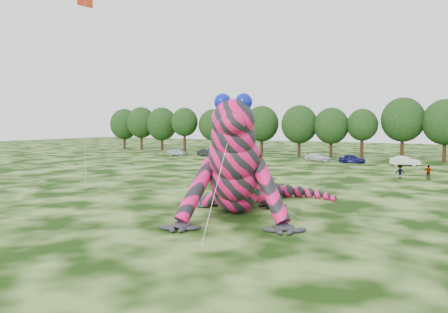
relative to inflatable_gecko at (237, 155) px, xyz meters
name	(u,v)px	position (x,y,z in m)	size (l,w,h in m)	color
ground	(138,229)	(-2.77, -7.44, -4.09)	(240.00, 240.00, 0.00)	#16330A
inflatable_gecko	(237,155)	(0.00, 0.00, 0.00)	(13.78, 16.37, 8.18)	#EE1161
flying_kite	(85,17)	(-13.49, -1.08, 10.92)	(3.77, 2.74, 16.99)	red
tree_0	(124,129)	(-57.33, 51.80, 0.66)	(6.91, 6.22, 9.51)	black
tree_1	(141,129)	(-51.13, 50.61, 0.81)	(6.74, 6.07, 9.81)	black
tree_2	(162,129)	(-45.79, 51.32, 0.73)	(7.04, 6.34, 9.64)	black
tree_3	(185,130)	(-38.49, 49.63, 0.63)	(5.81, 5.23, 9.44)	black
tree_4	(213,131)	(-32.41, 51.27, 0.44)	(6.22, 5.60, 9.06)	black
tree_5	(240,129)	(-25.90, 51.00, 0.81)	(7.16, 6.44, 9.80)	black
tree_6	(262,131)	(-20.33, 49.25, 0.65)	(6.52, 5.86, 9.49)	black
tree_7	(299,131)	(-12.85, 49.37, 0.65)	(6.68, 6.01, 9.48)	black
tree_8	(331,133)	(-6.99, 49.55, 0.38)	(6.14, 5.53, 8.94)	black
tree_9	(362,134)	(-1.71, 49.91, 0.25)	(5.27, 4.74, 8.68)	black
tree_10	(403,129)	(4.62, 51.14, 1.16)	(7.09, 6.38, 10.50)	black
tree_11	(445,131)	(11.01, 50.76, 0.94)	(7.01, 6.31, 10.07)	black
car_0	(177,152)	(-34.19, 40.77, -3.42)	(1.58, 3.92, 1.33)	silver
car_1	(209,153)	(-27.74, 41.77, -3.37)	(1.52, 4.36, 1.44)	black
car_2	(249,154)	(-19.63, 42.27, -3.40)	(2.29, 4.96, 1.38)	maroon
car_3	(318,157)	(-7.15, 42.51, -3.47)	(1.75, 4.31, 1.25)	silver
car_4	(352,159)	(-1.31, 41.23, -3.41)	(1.62, 4.02, 1.37)	#0F104B
car_5	(405,161)	(6.25, 41.49, -3.39)	(1.48, 4.24, 1.40)	silver
spectator_3	(428,172)	(10.57, 25.95, -3.28)	(0.95, 0.39, 1.62)	gray
spectator_5	(267,180)	(-2.14, 10.37, -3.14)	(1.76, 0.56, 1.90)	gray
spectator_2	(400,172)	(7.73, 24.93, -3.29)	(1.03, 0.59, 1.60)	gray
spectator_0	(217,170)	(-10.88, 15.95, -3.17)	(0.67, 0.44, 1.84)	gray
spectator_4	(212,161)	(-17.47, 25.88, -3.21)	(0.86, 0.56, 1.77)	gray
spectator_1	(240,168)	(-9.34, 18.74, -3.22)	(0.85, 0.66, 1.75)	gray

